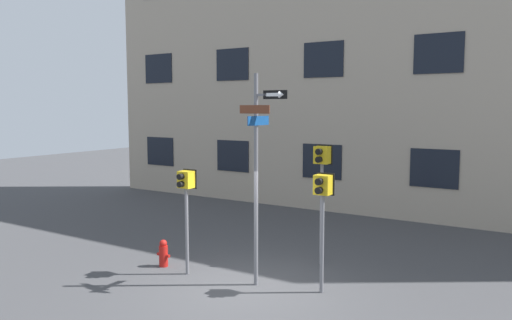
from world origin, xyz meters
TOP-DOWN VIEW (x-y plane):
  - ground_plane at (0.00, 0.00)m, footprint 60.00×60.00m
  - building_facade at (0.00, 8.50)m, footprint 24.00×0.64m
  - street_sign_pole at (0.11, 0.30)m, footprint 1.11×0.82m
  - pedestrian_signal_left at (-1.67, 0.05)m, footprint 0.39×0.40m
  - pedestrian_signal_right at (1.45, 0.63)m, footprint 0.39×0.40m
  - pedestrian_signal_across at (0.62, 2.41)m, footprint 0.42×0.40m
  - fire_hydrant at (-2.52, 0.19)m, footprint 0.37×0.21m

SIDE VIEW (x-z plane):
  - ground_plane at x=0.00m, z-range 0.00..0.00m
  - fire_hydrant at x=-2.52m, z-range -0.01..0.65m
  - pedestrian_signal_left at x=-1.67m, z-range 0.70..3.14m
  - pedestrian_signal_right at x=1.45m, z-range 0.73..3.23m
  - pedestrian_signal_across at x=0.62m, z-range 0.87..3.81m
  - street_sign_pole at x=0.11m, z-range 0.37..4.93m
  - building_facade at x=0.00m, z-range 0.00..14.83m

